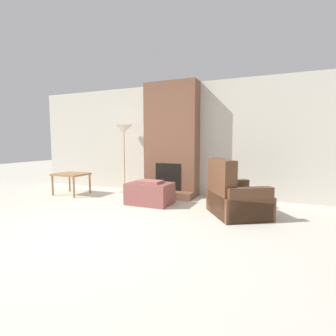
% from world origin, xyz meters
% --- Properties ---
extents(ground_plane, '(24.00, 24.00, 0.00)m').
position_xyz_m(ground_plane, '(0.00, 0.00, 0.00)').
color(ground_plane, beige).
extents(wall_back, '(8.00, 0.06, 2.60)m').
position_xyz_m(wall_back, '(0.00, 3.11, 1.30)').
color(wall_back, beige).
rests_on(wall_back, ground_plane).
extents(fireplace, '(1.24, 0.68, 2.60)m').
position_xyz_m(fireplace, '(0.00, 2.86, 1.25)').
color(fireplace, brown).
rests_on(fireplace, ground_plane).
extents(ottoman, '(0.87, 0.60, 0.48)m').
position_xyz_m(ottoman, '(-0.05, 1.87, 0.22)').
color(ottoman, '#8C4C47').
rests_on(ottoman, ground_plane).
extents(armchair, '(1.22, 1.26, 0.96)m').
position_xyz_m(armchair, '(1.64, 1.71, 0.29)').
color(armchair, brown).
rests_on(armchair, ground_plane).
extents(side_table, '(0.72, 0.62, 0.51)m').
position_xyz_m(side_table, '(-2.21, 1.99, 0.44)').
color(side_table, '#9E7042').
rests_on(side_table, ground_plane).
extents(floor_lamp_left, '(0.41, 0.41, 1.66)m').
position_xyz_m(floor_lamp_left, '(-1.20, 2.73, 1.46)').
color(floor_lamp_left, tan).
rests_on(floor_lamp_left, ground_plane).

